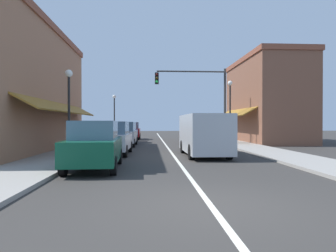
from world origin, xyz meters
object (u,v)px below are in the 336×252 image
object	(u,v)px
van_in_lane	(204,134)
street_lamp_left_near	(69,98)
street_lamp_left_far	(114,109)
parked_car_third_left	(124,134)
traffic_signal_mast_arm	(201,92)
street_lamp_right_mid	(230,102)
parked_car_nearest_left	(95,145)
parked_car_far_left	(126,132)
parked_car_second_left	(113,138)
parked_car_distant_left	(131,131)

from	to	relation	value
van_in_lane	street_lamp_left_near	distance (m)	6.93
street_lamp_left_far	parked_car_third_left	bearing A→B (deg)	-79.15
traffic_signal_mast_arm	street_lamp_left_near	size ratio (longest dim) A/B	1.41
street_lamp_left_far	street_lamp_left_near	bearing A→B (deg)	-91.13
street_lamp_right_mid	van_in_lane	bearing A→B (deg)	-114.77
van_in_lane	street_lamp_left_far	size ratio (longest dim) A/B	1.14
parked_car_nearest_left	parked_car_far_left	xyz separation A→B (m)	(0.00, 14.96, 0.00)
parked_car_far_left	parked_car_nearest_left	bearing A→B (deg)	-88.50
traffic_signal_mast_arm	street_lamp_left_far	xyz separation A→B (m)	(-7.70, 7.23, -1.06)
parked_car_nearest_left	street_lamp_right_mid	bearing A→B (deg)	52.97
van_in_lane	street_lamp_left_near	xyz separation A→B (m)	(-6.68, -0.47, 1.78)
parked_car_nearest_left	parked_car_second_left	world-z (taller)	same
traffic_signal_mast_arm	parked_car_distant_left	bearing A→B (deg)	129.46
parked_car_nearest_left	parked_car_third_left	size ratio (longest dim) A/B	1.00
parked_car_nearest_left	street_lamp_left_far	world-z (taller)	street_lamp_left_far
van_in_lane	street_lamp_left_near	bearing A→B (deg)	-176.80
traffic_signal_mast_arm	street_lamp_left_near	world-z (taller)	traffic_signal_mast_arm
traffic_signal_mast_arm	street_lamp_right_mid	distance (m)	2.53
parked_car_distant_left	traffic_signal_mast_arm	xyz separation A→B (m)	(5.97, -7.25, 3.28)
parked_car_nearest_left	van_in_lane	xyz separation A→B (m)	(4.78, 4.23, 0.27)
parked_car_third_left	parked_car_far_left	world-z (taller)	same
street_lamp_left_near	street_lamp_right_mid	bearing A→B (deg)	37.45
parked_car_second_left	street_lamp_left_far	bearing A→B (deg)	97.77
parked_car_far_left	street_lamp_right_mid	world-z (taller)	street_lamp_right_mid
parked_car_far_left	parked_car_distant_left	xyz separation A→B (m)	(0.14, 5.02, 0.00)
van_in_lane	street_lamp_left_far	xyz separation A→B (m)	(-6.36, 15.72, 1.95)
parked_car_second_left	parked_car_distant_left	bearing A→B (deg)	91.14
parked_car_third_left	street_lamp_left_near	world-z (taller)	street_lamp_left_near
parked_car_far_left	street_lamp_left_far	xyz separation A→B (m)	(-1.59, 4.99, 2.22)
parked_car_second_left	parked_car_far_left	distance (m)	9.86
parked_car_distant_left	van_in_lane	xyz separation A→B (m)	(4.64, -15.75, 0.27)
parked_car_third_left	street_lamp_right_mid	size ratio (longest dim) A/B	0.85
street_lamp_left_far	street_lamp_right_mid	bearing A→B (deg)	-41.39
parked_car_distant_left	street_lamp_left_near	bearing A→B (deg)	-97.48
parked_car_distant_left	van_in_lane	bearing A→B (deg)	-73.89
traffic_signal_mast_arm	parked_car_far_left	bearing A→B (deg)	159.90
parked_car_second_left	street_lamp_right_mid	world-z (taller)	street_lamp_right_mid
traffic_signal_mast_arm	street_lamp_left_near	xyz separation A→B (m)	(-8.01, -8.96, -1.23)
parked_car_nearest_left	van_in_lane	distance (m)	6.38
parked_car_far_left	traffic_signal_mast_arm	distance (m)	7.28
traffic_signal_mast_arm	street_lamp_left_far	distance (m)	10.61
parked_car_third_left	traffic_signal_mast_arm	size ratio (longest dim) A/B	0.68
van_in_lane	street_lamp_left_near	world-z (taller)	street_lamp_left_near
parked_car_distant_left	van_in_lane	size ratio (longest dim) A/B	0.79
parked_car_nearest_left	parked_car_far_left	distance (m)	14.96
parked_car_second_left	parked_car_distant_left	distance (m)	14.88
parked_car_far_left	street_lamp_left_near	world-z (taller)	street_lamp_left_near
van_in_lane	street_lamp_right_mid	size ratio (longest dim) A/B	1.06
parked_car_nearest_left	parked_car_third_left	bearing A→B (deg)	87.69
parked_car_far_left	street_lamp_right_mid	size ratio (longest dim) A/B	0.85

